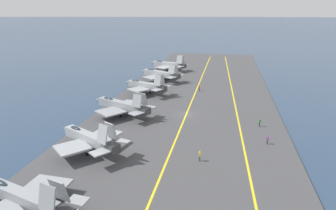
# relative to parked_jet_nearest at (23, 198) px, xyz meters

# --- Properties ---
(ground_plane) EXTENTS (2000.00, 2000.00, 0.00)m
(ground_plane) POSITION_rel_parked_jet_nearest_xyz_m (40.02, -14.50, -2.66)
(ground_plane) COLOR navy
(carrier_deck) EXTENTS (207.99, 43.77, 0.40)m
(carrier_deck) POSITION_rel_parked_jet_nearest_xyz_m (40.02, -14.50, -2.46)
(carrier_deck) COLOR #424244
(carrier_deck) RESTS_ON ground
(deck_stripe_foul_line) EXTENTS (187.02, 8.84, 0.01)m
(deck_stripe_foul_line) POSITION_rel_parked_jet_nearest_xyz_m (40.02, -26.54, -2.26)
(deck_stripe_foul_line) COLOR yellow
(deck_stripe_foul_line) RESTS_ON carrier_deck
(deck_stripe_centerline) EXTENTS (187.19, 0.36, 0.01)m
(deck_stripe_centerline) POSITION_rel_parked_jet_nearest_xyz_m (40.02, -14.50, -2.26)
(deck_stripe_centerline) COLOR yellow
(deck_stripe_centerline) RESTS_ON carrier_deck
(parked_jet_nearest) EXTENTS (12.58, 16.79, 5.98)m
(parked_jet_nearest) POSITION_rel_parked_jet_nearest_xyz_m (0.00, 0.00, 0.00)
(parked_jet_nearest) COLOR gray
(parked_jet_nearest) RESTS_ON carrier_deck
(parked_jet_second) EXTENTS (12.48, 14.97, 6.57)m
(parked_jet_second) POSITION_rel_parked_jet_nearest_xyz_m (17.11, -0.54, 0.40)
(parked_jet_second) COLOR #93999E
(parked_jet_second) RESTS_ON carrier_deck
(parked_jet_third) EXTENTS (13.20, 16.94, 6.18)m
(parked_jet_third) POSITION_rel_parked_jet_nearest_xyz_m (36.70, 0.57, 0.15)
(parked_jet_third) COLOR gray
(parked_jet_third) RESTS_ON carrier_deck
(parked_jet_fourth) EXTENTS (11.87, 15.23, 6.61)m
(parked_jet_fourth) POSITION_rel_parked_jet_nearest_xyz_m (55.76, -0.13, 0.36)
(parked_jet_fourth) COLOR #93999E
(parked_jet_fourth) RESTS_ON carrier_deck
(parked_jet_fifth) EXTENTS (13.45, 16.93, 6.32)m
(parked_jet_fifth) POSITION_rel_parked_jet_nearest_xyz_m (73.65, -0.49, 0.15)
(parked_jet_fifth) COLOR #93999E
(parked_jet_fifth) RESTS_ON carrier_deck
(parked_jet_sixth) EXTENTS (13.71, 16.61, 6.49)m
(parked_jet_sixth) POSITION_rel_parked_jet_nearest_xyz_m (92.69, 0.34, 0.15)
(parked_jet_sixth) COLOR #9EA3A8
(parked_jet_sixth) RESTS_ON carrier_deck
(crew_green_vest) EXTENTS (0.38, 0.45, 1.81)m
(crew_green_vest) POSITION_rel_parked_jet_nearest_xyz_m (35.37, -30.94, -1.27)
(crew_green_vest) COLOR #383328
(crew_green_vest) RESTS_ON carrier_deck
(crew_purple_vest) EXTENTS (0.34, 0.43, 1.70)m
(crew_purple_vest) POSITION_rel_parked_jet_nearest_xyz_m (26.57, -31.58, -1.33)
(crew_purple_vest) COLOR #383328
(crew_purple_vest) RESTS_ON carrier_deck
(crew_red_vest) EXTENTS (0.40, 0.29, 1.76)m
(crew_red_vest) POSITION_rel_parked_jet_nearest_xyz_m (62.07, -15.48, -1.30)
(crew_red_vest) COLOR #232328
(crew_red_vest) RESTS_ON carrier_deck
(crew_yellow_vest) EXTENTS (0.38, 0.27, 1.84)m
(crew_yellow_vest) POSITION_rel_parked_jet_nearest_xyz_m (17.57, -19.82, -1.25)
(crew_yellow_vest) COLOR #4C473D
(crew_yellow_vest) RESTS_ON carrier_deck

